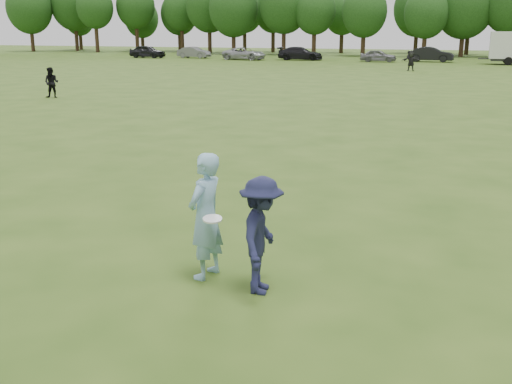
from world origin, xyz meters
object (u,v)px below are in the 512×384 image
at_px(defender, 261,236).
at_px(car_e, 378,56).
at_px(car_d, 300,54).
at_px(thrower, 206,216).
at_px(car_a, 147,51).
at_px(player_far_d, 411,61).
at_px(car_b, 194,52).
at_px(car_f, 431,54).
at_px(player_far_a, 52,83).
at_px(car_c, 244,54).

height_order(defender, car_e, defender).
bearing_deg(car_d, defender, -169.85).
xyz_separation_m(thrower, defender, (0.93, -0.23, -0.11)).
bearing_deg(car_a, player_far_d, -106.54).
height_order(car_b, car_d, car_d).
relative_size(car_b, car_f, 0.85).
xyz_separation_m(player_far_a, car_d, (2.40, 41.17, -0.05)).
xyz_separation_m(car_b, car_d, (13.48, -0.50, 0.07)).
xyz_separation_m(thrower, car_f, (-0.36, 61.05, -0.14)).
bearing_deg(car_c, player_far_d, -117.54).
bearing_deg(car_c, car_f, -78.26).
bearing_deg(car_a, car_b, -71.26).
height_order(car_a, car_b, car_a).
xyz_separation_m(player_far_d, car_f, (0.77, 14.96, -0.05)).
bearing_deg(defender, player_far_a, 35.92).
bearing_deg(car_d, player_far_d, -140.25).
relative_size(thrower, car_f, 0.39).
relative_size(player_far_a, car_f, 0.33).
distance_m(car_a, car_f, 33.42).
height_order(player_far_d, car_a, player_far_d).
distance_m(car_b, car_f, 27.74).
bearing_deg(car_f, car_c, 100.23).
xyz_separation_m(player_far_a, player_far_d, (15.90, 27.23, 0.05)).
height_order(car_b, car_e, car_b).
distance_m(car_d, car_f, 14.30).
bearing_deg(car_f, car_a, 96.38).
relative_size(player_far_a, car_a, 0.35).
relative_size(car_b, car_e, 1.06).
xyz_separation_m(car_a, car_d, (19.11, 0.84, -0.03)).
distance_m(thrower, car_d, 61.79).
distance_m(thrower, car_e, 59.40).
xyz_separation_m(player_far_a, car_e, (11.33, 40.26, -0.13)).
distance_m(thrower, car_f, 61.06).
bearing_deg(player_far_d, car_b, 150.18).
distance_m(car_a, car_b, 5.79).
height_order(car_c, car_f, car_f).
relative_size(thrower, car_d, 0.37).
relative_size(car_a, car_d, 0.89).
bearing_deg(car_a, player_far_a, -152.15).
bearing_deg(player_far_a, car_a, 97.99).
bearing_deg(car_d, car_e, -100.11).
bearing_deg(car_b, defender, -150.16).
xyz_separation_m(car_d, car_f, (14.26, 1.02, 0.05)).
bearing_deg(car_a, car_e, -84.79).
distance_m(thrower, car_c, 62.13).
bearing_deg(player_far_d, car_f, 85.40).
bearing_deg(car_e, player_far_a, 162.33).
xyz_separation_m(defender, car_c, (-21.77, 58.76, -0.13)).
xyz_separation_m(thrower, car_c, (-20.84, 58.53, -0.23)).
bearing_deg(car_b, car_d, -87.82).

